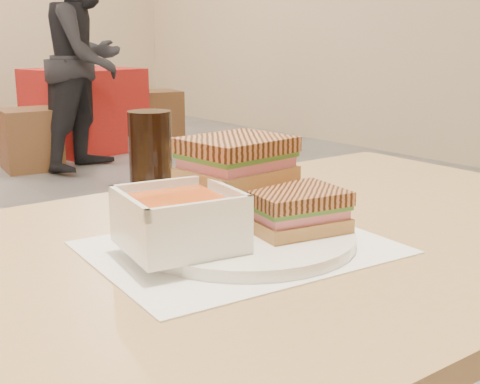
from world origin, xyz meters
TOP-DOWN VIEW (x-y plane):
  - main_table at (0.04, -1.99)m, footprint 1.21×0.72m
  - tray_liner at (0.00, -2.01)m, footprint 0.38×0.31m
  - plate at (0.02, -2.00)m, footprint 0.28×0.28m
  - soup_bowl at (-0.08, -2.00)m, footprint 0.15×0.15m
  - panini_lower at (0.08, -2.03)m, footprint 0.13×0.12m
  - panini_upper at (0.05, -1.94)m, footprint 0.14×0.12m
  - cola_glass at (0.03, -1.74)m, footprint 0.07×0.07m
  - bg_table_1 at (1.92, 2.72)m, footprint 0.96×0.96m
  - bg_chair_1l at (1.24, 2.19)m, footprint 0.46×0.46m
  - bg_chair_1r at (2.70, 2.80)m, footprint 0.50×0.50m
  - patron_b at (1.63, 1.96)m, footprint 1.01×0.96m

SIDE VIEW (x-z plane):
  - bg_chair_1l at x=1.24m, z-range 0.00..0.46m
  - bg_chair_1r at x=2.70m, z-range 0.00..0.48m
  - bg_table_1 at x=1.92m, z-range 0.00..0.72m
  - main_table at x=0.04m, z-range 0.26..1.01m
  - tray_liner at x=0.00m, z-range 0.75..0.75m
  - plate at x=0.02m, z-range 0.75..0.77m
  - panini_lower at x=0.08m, z-range 0.77..0.82m
  - soup_bowl at x=-0.08m, z-range 0.76..0.83m
  - cola_glass at x=0.03m, z-range 0.75..0.89m
  - patron_b at x=1.63m, z-range 0.00..1.65m
  - panini_upper at x=0.05m, z-range 0.82..0.88m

